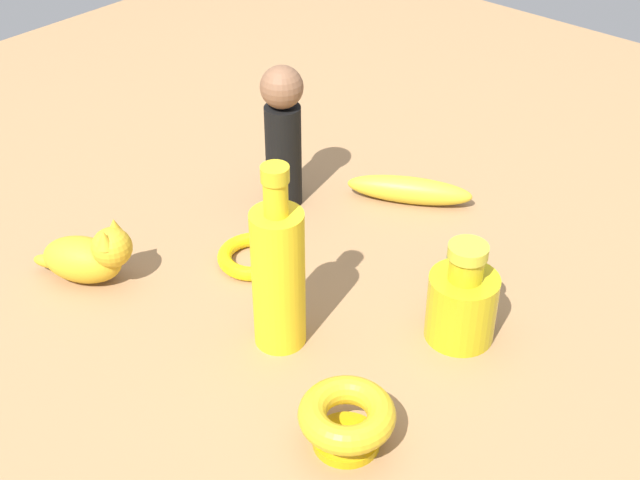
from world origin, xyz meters
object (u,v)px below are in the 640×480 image
cat_figurine (90,256)px  bottle_short (462,302)px  bowl (347,418)px  nail_polish_jar (463,261)px  person_figure_adult (283,133)px  bangle (254,256)px  bottle_tall (278,274)px  banana (409,190)px

cat_figurine → bottle_short: (-0.42, -0.22, 0.01)m
cat_figurine → bowl: cat_figurine is taller
nail_polish_jar → person_figure_adult: bearing=4.3°
nail_polish_jar → bangle: nail_polish_jar is taller
bangle → bottle_short: bearing=-168.7°
cat_figurine → bottle_tall: bearing=-163.8°
cat_figurine → bottle_short: 0.47m
cat_figurine → bangle: bearing=-128.2°
person_figure_adult → bottle_short: bearing=167.6°
bowl → bottle_tall: bearing=-24.1°
nail_polish_jar → banana: size_ratio=0.25×
cat_figurine → bottle_tall: (-0.26, -0.08, 0.06)m
banana → bottle_tall: (-0.07, 0.34, 0.08)m
banana → bangle: size_ratio=1.88×
banana → person_figure_adult: bearing=-167.4°
bangle → bowl: bearing=151.3°
bottle_short → person_figure_adult: 0.37m
banana → person_figure_adult: size_ratio=0.86×
bowl → banana: bearing=-61.2°
bottle_short → person_figure_adult: bearing=-12.4°
cat_figurine → bangle: 0.21m
nail_polish_jar → bottle_short: bearing=121.8°
banana → nail_polish_jar: bearing=-60.2°
person_figure_adult → bowl: bearing=140.9°
bowl → bottle_short: bearing=-87.9°
bottle_tall → bangle: size_ratio=2.43×
cat_figurine → nail_polish_jar: bearing=-137.6°
cat_figurine → nail_polish_jar: size_ratio=2.95×
nail_polish_jar → bangle: bearing=35.2°
cat_figurine → person_figure_adult: person_figure_adult is taller
nail_polish_jar → person_figure_adult: person_figure_adult is taller
cat_figurine → bottle_tall: bottle_tall is taller
cat_figurine → bottle_short: bottle_short is taller
cat_figurine → nail_polish_jar: 0.48m
banana → bottle_tall: bearing=-107.7°
cat_figurine → bangle: cat_figurine is taller
bangle → person_figure_adult: bearing=-62.2°
nail_polish_jar → bangle: (0.22, 0.16, -0.01)m
bottle_tall → bowl: bottle_tall is taller
banana → person_figure_adult: (0.14, 0.12, 0.09)m
cat_figurine → bangle: (-0.13, -0.16, -0.03)m
banana → bangle: bearing=-132.9°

